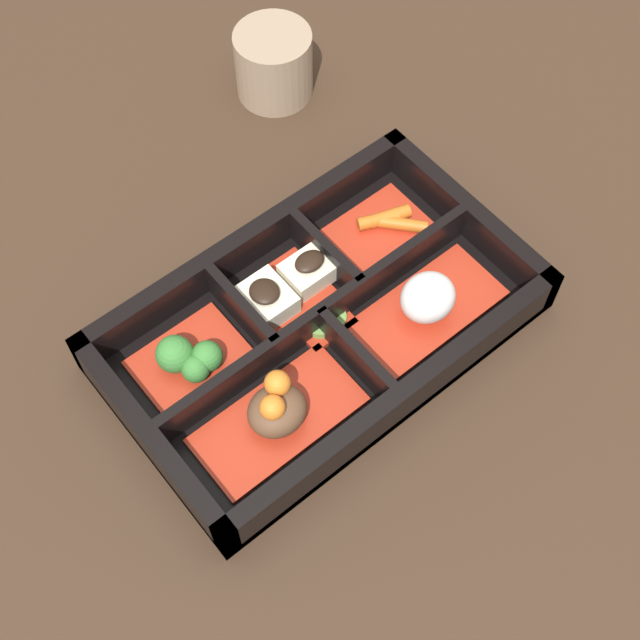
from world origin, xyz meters
TOP-DOWN VIEW (x-y plane):
  - ground_plane at (0.00, 0.00)m, footprint 3.00×3.00m
  - bento_base at (0.00, 0.00)m, footprint 0.33×0.20m
  - bento_rim at (0.00, -0.00)m, footprint 0.33×0.20m
  - bowl_rice at (-0.07, 0.04)m, footprint 0.13×0.06m
  - bowl_stew at (0.07, 0.04)m, footprint 0.13×0.06m
  - bowl_carrots at (-0.10, -0.04)m, footprint 0.09×0.06m
  - bowl_tofu at (0.00, -0.04)m, footprint 0.09×0.06m
  - bowl_greens at (0.10, -0.04)m, footprint 0.09×0.06m
  - bowl_pickles at (-0.00, 0.00)m, footprint 0.04×0.03m
  - tea_cup at (-0.14, -0.24)m, footprint 0.07×0.07m

SIDE VIEW (x-z plane):
  - ground_plane at x=0.00m, z-range 0.00..0.00m
  - bento_base at x=0.00m, z-range 0.00..0.01m
  - bowl_carrots at x=-0.10m, z-range 0.01..0.02m
  - bowl_pickles at x=0.00m, z-range 0.01..0.02m
  - bento_rim at x=0.00m, z-range 0.00..0.04m
  - bowl_greens at x=0.10m, z-range 0.01..0.04m
  - bowl_tofu at x=0.00m, z-range 0.01..0.04m
  - bowl_stew at x=0.07m, z-range 0.00..0.05m
  - bowl_rice at x=-0.07m, z-range 0.00..0.05m
  - tea_cup at x=-0.14m, z-range 0.00..0.07m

